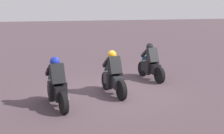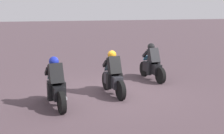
# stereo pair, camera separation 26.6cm
# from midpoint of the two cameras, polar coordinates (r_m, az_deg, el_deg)

# --- Properties ---
(ground_plane) EXTENTS (120.00, 120.00, 0.00)m
(ground_plane) POSITION_cam_midpoint_polar(r_m,az_deg,el_deg) (10.67, -0.51, -4.77)
(ground_plane) COLOR #49383E
(rider_lane_a) EXTENTS (2.04, 0.55, 1.51)m
(rider_lane_a) POSITION_cam_midpoint_polar(r_m,az_deg,el_deg) (12.49, 6.78, 0.44)
(rider_lane_a) COLOR black
(rider_lane_a) RESTS_ON ground_plane
(rider_lane_b) EXTENTS (2.04, 0.55, 1.51)m
(rider_lane_b) POSITION_cam_midpoint_polar(r_m,az_deg,el_deg) (10.25, -0.47, -1.83)
(rider_lane_b) COLOR black
(rider_lane_b) RESTS_ON ground_plane
(rider_lane_c) EXTENTS (2.04, 0.57, 1.51)m
(rider_lane_c) POSITION_cam_midpoint_polar(r_m,az_deg,el_deg) (9.13, -11.26, -3.67)
(rider_lane_c) COLOR black
(rider_lane_c) RESTS_ON ground_plane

